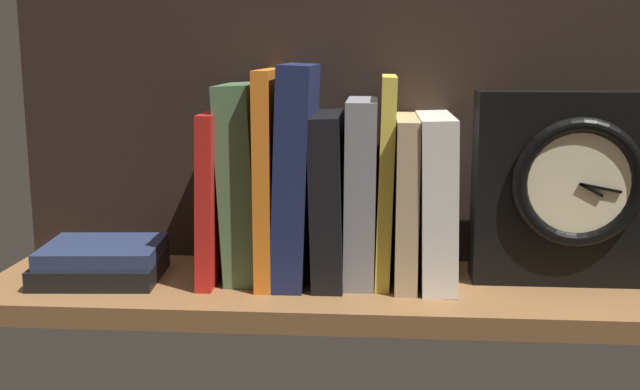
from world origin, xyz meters
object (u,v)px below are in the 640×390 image
book_navy_bierce (296,172)px  book_gray_chess (361,190)px  book_white_catcher (435,198)px  book_green_romantic (244,181)px  book_black_skeptic (329,196)px  book_tan_shortstories (405,199)px  book_orange_pandolfini (271,175)px  book_yellow_seinlanguage (385,179)px  framed_clock (572,187)px  book_red_requiem (217,194)px  book_stack_side (102,261)px

book_navy_bierce → book_gray_chess: bearing=0.0°
book_gray_chess → book_white_catcher: 8.94cm
book_green_romantic → book_black_skeptic: 10.53cm
book_tan_shortstories → book_navy_bierce: bearing=180.0°
book_gray_chess → book_white_catcher: bearing=0.0°
book_black_skeptic → book_gray_chess: bearing=0.0°
book_black_skeptic → book_tan_shortstories: bearing=0.0°
book_orange_pandolfini → book_gray_chess: size_ratio=1.16×
book_yellow_seinlanguage → framed_clock: (21.83, -0.25, -0.68)cm
book_green_romantic → framed_clock: book_green_romantic is taller
book_green_romantic → book_black_skeptic: bearing=-0.0°
book_red_requiem → book_yellow_seinlanguage: size_ratio=0.83×
book_navy_bierce → book_gray_chess: (7.80, 0.00, -2.04)cm
book_red_requiem → framed_clock: (42.25, -0.25, 1.40)cm
book_tan_shortstories → book_yellow_seinlanguage: bearing=180.0°
framed_clock → book_black_skeptic: bearing=179.5°
book_orange_pandolfini → book_gray_chess: book_orange_pandolfini is taller
book_red_requiem → book_green_romantic: size_ratio=0.86×
book_green_romantic → book_orange_pandolfini: (3.31, -0.00, 0.86)cm
book_navy_bierce → book_tan_shortstories: (13.12, 0.00, -3.05)cm
book_orange_pandolfini → book_white_catcher: (19.82, 0.00, -2.65)cm
book_tan_shortstories → book_red_requiem: bearing=180.0°
book_orange_pandolfini → book_navy_bierce: book_navy_bierce is taller
book_green_romantic → book_red_requiem: bearing=-180.0°
book_red_requiem → book_tan_shortstories: book_red_requiem is taller
framed_clock → book_stack_side: size_ratio=1.49×
book_orange_pandolfini → framed_clock: size_ratio=1.11×
book_red_requiem → book_gray_chess: bearing=0.0°
book_yellow_seinlanguage → book_red_requiem: bearing=180.0°
book_red_requiem → book_black_skeptic: size_ratio=1.01×
book_white_catcher → book_stack_side: book_white_catcher is taller
book_black_skeptic → framed_clock: 28.63cm
book_black_skeptic → book_yellow_seinlanguage: 7.12cm
book_stack_side → book_white_catcher: bearing=4.3°
book_black_skeptic → book_green_romantic: bearing=180.0°
book_red_requiem → book_yellow_seinlanguage: bearing=0.0°
book_red_requiem → book_white_catcher: book_red_requiem is taller
book_green_romantic → book_black_skeptic: book_green_romantic is taller
book_tan_shortstories → framed_clock: bearing=-0.7°
book_red_requiem → book_white_catcher: size_ratio=1.02×
book_tan_shortstories → book_white_catcher: bearing=0.0°
book_gray_chess → book_yellow_seinlanguage: (2.91, 0.00, 1.39)cm
book_white_catcher → framed_clock: (15.85, -0.25, 1.61)cm
book_tan_shortstories → book_stack_side: book_tan_shortstories is taller
book_black_skeptic → book_yellow_seinlanguage: book_yellow_seinlanguage is taller
book_yellow_seinlanguage → book_stack_side: bearing=-174.9°
framed_clock → book_stack_side: framed_clock is taller
book_red_requiem → book_navy_bierce: bearing=0.0°
book_yellow_seinlanguage → book_navy_bierce: bearing=180.0°
book_gray_chess → book_tan_shortstories: book_gray_chess is taller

